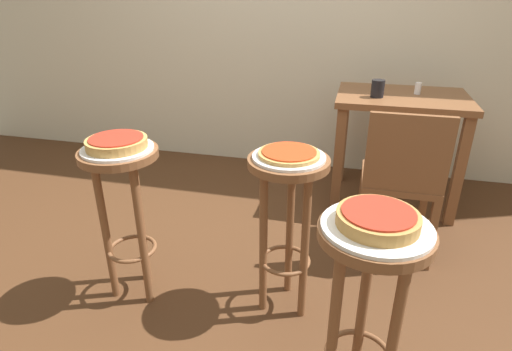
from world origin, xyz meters
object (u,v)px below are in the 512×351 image
at_px(dining_table, 400,117).
at_px(condiment_shaker, 418,88).
at_px(serving_plate_foreground, 377,227).
at_px(serving_plate_middle, 118,149).
at_px(pizza_middle, 117,143).
at_px(stool_leftside, 287,205).
at_px(cup_near_edge, 378,89).
at_px(serving_plate_leftside, 289,157).
at_px(pizza_leftside, 289,153).
at_px(stool_middle, 124,195).
at_px(stool_foreground, 368,288).
at_px(pizza_foreground, 378,219).
at_px(wooden_chair, 401,178).

relative_size(dining_table, condiment_shaker, 11.03).
relative_size(serving_plate_foreground, condiment_shaker, 4.33).
height_order(serving_plate_middle, pizza_middle, pizza_middle).
xyz_separation_m(stool_leftside, cup_near_edge, (0.36, 1.14, 0.27)).
distance_m(serving_plate_leftside, cup_near_edge, 1.20).
height_order(stool_leftside, pizza_leftside, pizza_leftside).
relative_size(stool_middle, serving_plate_leftside, 2.51).
relative_size(stool_middle, dining_table, 0.92).
relative_size(serving_plate_foreground, stool_leftside, 0.43).
xyz_separation_m(stool_foreground, stool_leftside, (-0.34, 0.47, 0.00)).
xyz_separation_m(pizza_foreground, pizza_middle, (-1.07, 0.39, 0.00)).
distance_m(stool_foreground, stool_middle, 1.14).
bearing_deg(serving_plate_leftside, stool_foreground, -54.22).
bearing_deg(serving_plate_middle, stool_leftside, 6.80).
relative_size(stool_foreground, pizza_leftside, 3.00).
xyz_separation_m(pizza_middle, serving_plate_leftside, (0.73, 0.09, -0.03)).
xyz_separation_m(serving_plate_foreground, wooden_chair, (0.17, 1.04, -0.30)).
bearing_deg(stool_middle, serving_plate_leftside, 6.80).
height_order(stool_leftside, dining_table, same).
xyz_separation_m(serving_plate_middle, wooden_chair, (1.24, 0.66, -0.30)).
relative_size(pizza_foreground, stool_leftside, 0.32).
bearing_deg(pizza_foreground, stool_leftside, 125.78).
bearing_deg(wooden_chair, stool_middle, -152.10).
distance_m(stool_foreground, pizza_middle, 1.16).
relative_size(pizza_middle, pizza_leftside, 1.02).
bearing_deg(pizza_foreground, pizza_leftside, 125.78).
bearing_deg(pizza_middle, pizza_foreground, -19.82).
height_order(pizza_middle, condiment_shaker, condiment_shaker).
distance_m(stool_leftside, wooden_chair, 0.77).
bearing_deg(dining_table, pizza_middle, -133.37).
bearing_deg(serving_plate_foreground, cup_near_edge, 89.19).
relative_size(stool_leftside, wooden_chair, 0.89).
xyz_separation_m(pizza_middle, cup_near_edge, (1.09, 1.23, 0.02)).
bearing_deg(pizza_foreground, stool_middle, 160.18).
relative_size(serving_plate_middle, stool_leftside, 0.40).
height_order(cup_near_edge, condiment_shaker, cup_near_edge).
distance_m(pizza_foreground, stool_leftside, 0.63).
xyz_separation_m(pizza_foreground, pizza_leftside, (-0.34, 0.47, -0.01)).
distance_m(serving_plate_middle, wooden_chair, 1.44).
bearing_deg(serving_plate_foreground, stool_leftside, 125.78).
height_order(stool_middle, pizza_middle, pizza_middle).
xyz_separation_m(dining_table, condiment_shaker, (0.09, 0.04, 0.19)).
xyz_separation_m(serving_plate_foreground, cup_near_edge, (0.02, 1.61, 0.05)).
distance_m(serving_plate_middle, stool_leftside, 0.77).
height_order(dining_table, cup_near_edge, cup_near_edge).
height_order(stool_middle, wooden_chair, wooden_chair).
relative_size(stool_middle, condiment_shaker, 10.12).
relative_size(cup_near_edge, wooden_chair, 0.13).
xyz_separation_m(stool_leftside, wooden_chair, (0.51, 0.57, -0.07)).
bearing_deg(stool_foreground, condiment_shaker, 81.02).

